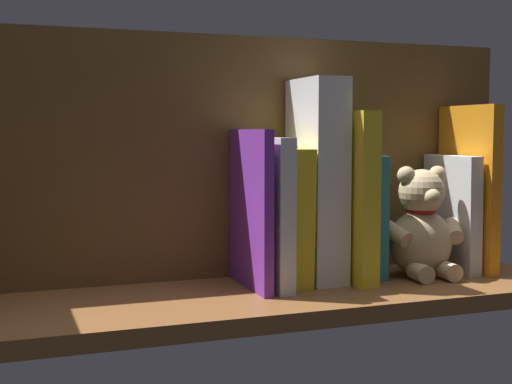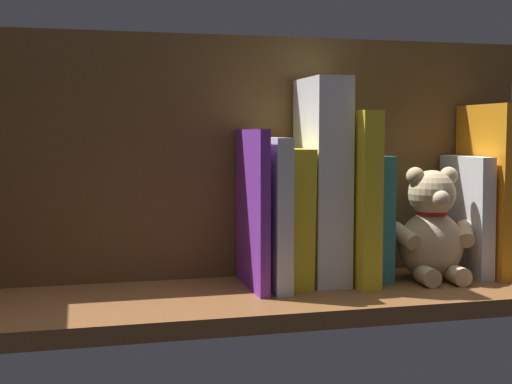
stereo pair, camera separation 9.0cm
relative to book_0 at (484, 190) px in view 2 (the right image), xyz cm
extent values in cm
cube|color=brown|center=(34.74, 2.55, -13.40)|extent=(87.05, 24.87, 2.20)
cube|color=brown|center=(34.74, -7.64, 4.78)|extent=(87.05, 1.50, 34.16)
cube|color=orange|center=(0.00, 0.00, 0.00)|extent=(1.81, 12.97, 24.61)
cube|color=silver|center=(2.38, -0.59, -3.71)|extent=(2.35, 11.79, 17.21)
ellipsoid|color=#D1B284|center=(9.11, 1.50, -7.50)|extent=(9.73, 8.85, 9.60)
sphere|color=#D1B284|center=(9.11, 1.50, -0.23)|extent=(6.60, 6.60, 6.60)
sphere|color=#D1B284|center=(6.64, 1.70, 2.25)|extent=(2.55, 2.55, 2.55)
sphere|color=#D1B284|center=(11.58, 1.31, 2.25)|extent=(2.55, 2.55, 2.55)
sphere|color=beige|center=(9.33, 4.30, -0.72)|extent=(2.55, 2.55, 2.55)
cylinder|color=#D1B284|center=(4.66, 3.05, -5.82)|extent=(4.00, 5.22, 3.55)
cylinder|color=#D1B284|center=(13.75, 2.34, -5.82)|extent=(3.43, 5.15, 3.55)
cylinder|color=#D1B284|center=(7.27, 5.74, -11.03)|extent=(2.82, 3.79, 2.55)
cylinder|color=#D1B284|center=(11.58, 5.40, -11.03)|extent=(2.82, 3.79, 2.55)
torus|color=red|center=(9.11, 1.50, -2.85)|extent=(4.71, 4.71, 0.75)
cube|color=teal|center=(16.95, -1.59, -3.63)|extent=(3.17, 9.80, 17.35)
cube|color=yellow|center=(20.32, 0.31, -0.57)|extent=(2.71, 13.59, 23.46)
cube|color=white|center=(24.54, -0.81, 1.68)|extent=(4.89, 11.15, 27.96)
cube|color=yellow|center=(29.00, -0.72, -3.08)|extent=(3.50, 11.54, 18.49)
cube|color=silver|center=(32.10, 0.35, -2.33)|extent=(2.15, 13.68, 19.94)
cube|color=purple|center=(34.25, 0.43, -1.80)|extent=(1.30, 13.83, 21.00)
camera|label=1|loc=(65.68, 87.20, 8.29)|focal=49.21mm
camera|label=2|loc=(57.05, 89.88, 8.29)|focal=49.21mm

